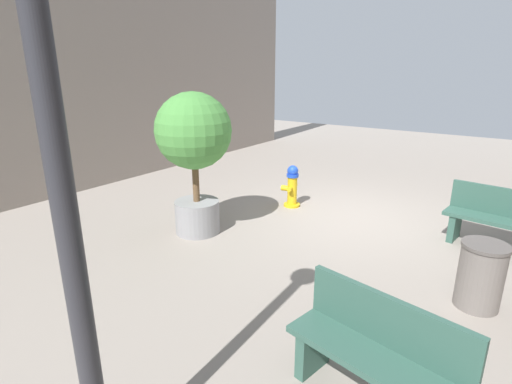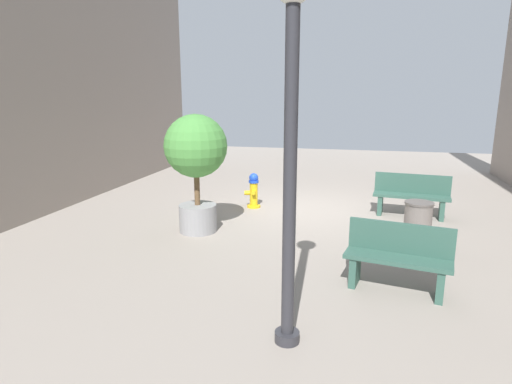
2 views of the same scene
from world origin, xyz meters
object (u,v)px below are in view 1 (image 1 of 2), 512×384
at_px(bench_far, 376,353).
at_px(planter_tree, 194,144).
at_px(bench_near, 505,220).
at_px(street_lamp, 51,122).
at_px(trash_bin, 481,275).
at_px(fire_hydrant, 292,186).

relative_size(bench_far, planter_tree, 0.64).
relative_size(bench_near, planter_tree, 0.72).
bearing_deg(street_lamp, trash_bin, -116.18).
bearing_deg(fire_hydrant, planter_tree, 72.37).
bearing_deg(planter_tree, bench_near, -153.57).
distance_m(fire_hydrant, planter_tree, 2.43).
relative_size(fire_hydrant, trash_bin, 1.07).
distance_m(bench_far, trash_bin, 2.14).
bearing_deg(bench_far, street_lamp, 51.76).
height_order(bench_far, planter_tree, planter_tree).
bearing_deg(street_lamp, fire_hydrant, -72.81).
xyz_separation_m(bench_near, bench_far, (0.63, 3.98, -0.01)).
height_order(fire_hydrant, trash_bin, fire_hydrant).
relative_size(bench_far, street_lamp, 0.38).
bearing_deg(bench_far, trash_bin, -104.35).
bearing_deg(fire_hydrant, bench_far, 127.73).
xyz_separation_m(bench_far, street_lamp, (1.30, 1.65, 1.93)).
distance_m(fire_hydrant, bench_far, 4.94).
bearing_deg(street_lamp, planter_tree, -55.77).
xyz_separation_m(bench_far, trash_bin, (-0.53, -2.08, -0.08)).
bearing_deg(bench_near, fire_hydrant, 1.19).
xyz_separation_m(bench_near, street_lamp, (1.93, 5.64, 1.92)).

